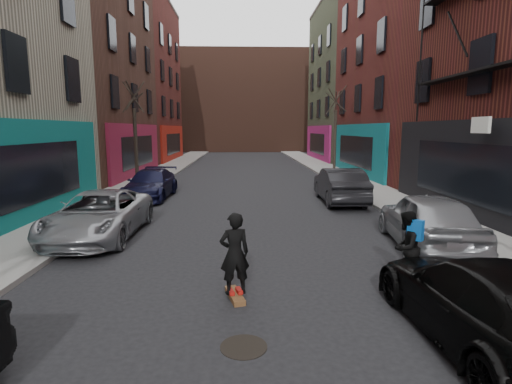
{
  "coord_description": "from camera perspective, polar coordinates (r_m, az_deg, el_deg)",
  "views": [
    {
      "loc": [
        -0.36,
        -4.21,
        3.18
      ],
      "look_at": [
        -0.02,
        5.76,
        1.6
      ],
      "focal_mm": 28.0,
      "sensor_mm": 36.0,
      "label": 1
    }
  ],
  "objects": [
    {
      "name": "pedestrian",
      "position": [
        8.85,
        20.63,
        -7.37
      ],
      "size": [
        0.94,
        0.93,
        1.53
      ],
      "rotation": [
        0.0,
        0.0,
        3.89
      ],
      "color": "black",
      "rests_on": "ground"
    },
    {
      "name": "parked_right_mid",
      "position": [
        6.95,
        29.94,
        -13.5
      ],
      "size": [
        1.97,
        4.6,
        1.32
      ],
      "primitive_type": "imported",
      "rotation": [
        0.0,
        0.0,
        3.17
      ],
      "color": "black",
      "rests_on": "ground"
    },
    {
      "name": "sidewalk_right",
      "position": [
        34.99,
        8.95,
        3.78
      ],
      "size": [
        2.5,
        84.0,
        0.13
      ],
      "primitive_type": "cube",
      "color": "gray",
      "rests_on": "ground"
    },
    {
      "name": "skateboarder",
      "position": [
        7.54,
        -3.08,
        -8.75
      ],
      "size": [
        0.65,
        0.51,
        1.56
      ],
      "primitive_type": "imported",
      "rotation": [
        0.0,
        0.0,
        3.4
      ],
      "color": "black",
      "rests_on": "skateboard"
    },
    {
      "name": "parked_right_end",
      "position": [
        17.75,
        11.89,
        0.96
      ],
      "size": [
        1.72,
        4.64,
        1.52
      ],
      "primitive_type": "imported",
      "rotation": [
        0.0,
        0.0,
        3.12
      ],
      "color": "black",
      "rests_on": "ground"
    },
    {
      "name": "parked_left_far",
      "position": [
        12.66,
        -21.52,
        -3.05
      ],
      "size": [
        2.28,
        4.89,
        1.35
      ],
      "primitive_type": "imported",
      "rotation": [
        0.0,
        0.0,
        -0.01
      ],
      "color": "gray",
      "rests_on": "ground"
    },
    {
      "name": "tree_right_far",
      "position": [
        28.97,
        11.28,
        9.52
      ],
      "size": [
        2.0,
        2.0,
        6.8
      ],
      "primitive_type": null,
      "color": "black",
      "rests_on": "sidewalk_right"
    },
    {
      "name": "skateboard",
      "position": [
        7.84,
        -3.03,
        -14.55
      ],
      "size": [
        0.42,
        0.83,
        0.1
      ],
      "primitive_type": "cube",
      "rotation": [
        0.0,
        0.0,
        0.26
      ],
      "color": "brown",
      "rests_on": "ground"
    },
    {
      "name": "parked_left_end",
      "position": [
        19.07,
        -14.8,
        1.11
      ],
      "size": [
        1.98,
        4.61,
        1.32
      ],
      "primitive_type": "imported",
      "rotation": [
        0.0,
        0.0,
        -0.03
      ],
      "color": "black",
      "rests_on": "ground"
    },
    {
      "name": "sidewalk_left",
      "position": [
        34.86,
        -11.72,
        3.68
      ],
      "size": [
        2.5,
        84.0,
        0.13
      ],
      "primitive_type": "cube",
      "color": "gray",
      "rests_on": "ground"
    },
    {
      "name": "tree_left_far",
      "position": [
        22.97,
        -16.92,
        9.11
      ],
      "size": [
        2.0,
        2.0,
        6.5
      ],
      "primitive_type": null,
      "color": "black",
      "rests_on": "sidewalk_left"
    },
    {
      "name": "parked_right_far",
      "position": [
        11.66,
        23.33,
        -3.68
      ],
      "size": [
        2.37,
        4.72,
        1.54
      ],
      "primitive_type": "imported",
      "rotation": [
        0.0,
        0.0,
        3.02
      ],
      "color": "#95989D",
      "rests_on": "ground"
    },
    {
      "name": "manhole",
      "position": [
        6.31,
        -1.77,
        -21.22
      ],
      "size": [
        0.7,
        0.7,
        0.01
      ],
      "primitive_type": "cylinder",
      "rotation": [
        0.0,
        0.0,
        0.0
      ],
      "color": "black",
      "rests_on": "ground"
    },
    {
      "name": "building_far",
      "position": [
        60.34,
        -1.67,
        12.63
      ],
      "size": [
        40.0,
        10.0,
        14.0
      ],
      "primitive_type": "cube",
      "color": "#47281E",
      "rests_on": "ground"
    }
  ]
}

